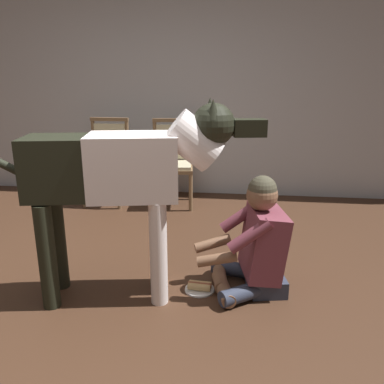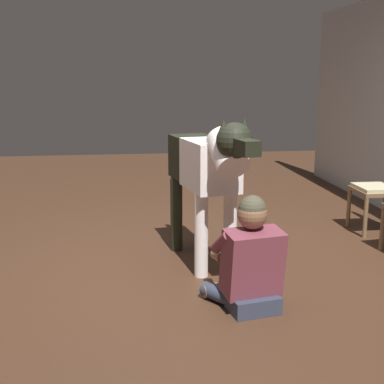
{
  "view_description": "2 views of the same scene",
  "coord_description": "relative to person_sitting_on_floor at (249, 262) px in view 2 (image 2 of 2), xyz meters",
  "views": [
    {
      "loc": [
        0.83,
        -2.14,
        1.46
      ],
      "look_at": [
        0.52,
        0.43,
        0.69
      ],
      "focal_mm": 36.77,
      "sensor_mm": 36.0,
      "label": 1
    },
    {
      "loc": [
        4.35,
        -0.47,
        1.61
      ],
      "look_at": [
        0.3,
        0.06,
        0.71
      ],
      "focal_mm": 48.57,
      "sensor_mm": 36.0,
      "label": 2
    }
  ],
  "objects": [
    {
      "name": "ground_plane",
      "position": [
        -0.96,
        -0.38,
        -0.34
      ],
      "size": [
        13.62,
        13.62,
        0.0
      ],
      "primitive_type": "plane",
      "color": "#42291B"
    },
    {
      "name": "person_sitting_on_floor",
      "position": [
        0.0,
        0.0,
        0.0
      ],
      "size": [
        0.67,
        0.57,
        0.83
      ],
      "color": "#30374A",
      "rests_on": "ground"
    },
    {
      "name": "large_dog",
      "position": [
        -0.86,
        -0.16,
        0.52
      ],
      "size": [
        1.69,
        0.53,
        1.32
      ],
      "color": "white",
      "rests_on": "ground"
    },
    {
      "name": "hot_dog_on_plate",
      "position": [
        -0.38,
        -0.07,
        -0.31
      ],
      "size": [
        0.21,
        0.21,
        0.06
      ],
      "color": "white",
      "rests_on": "ground"
    }
  ]
}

